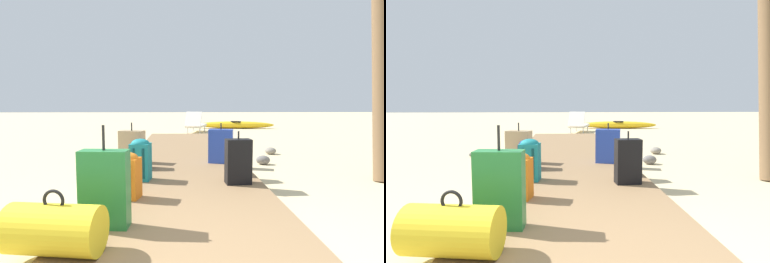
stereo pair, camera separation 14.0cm
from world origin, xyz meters
TOP-DOWN VIEW (x-y plane):
  - ground_plane at (0.00, 3.71)m, footprint 60.00×60.00m
  - boardwalk at (0.00, 4.64)m, footprint 2.15×9.27m
  - suitcase_black at (0.72, 2.55)m, footprint 0.35×0.24m
  - suitcase_green at (-0.72, 1.12)m, footprint 0.43×0.22m
  - backpack_navy at (-0.73, 3.58)m, footprint 0.32×0.26m
  - backpack_orange at (-0.66, 1.95)m, footprint 0.31×0.29m
  - backpack_teal at (-0.62, 2.79)m, footprint 0.30×0.30m
  - suitcase_tan at (-0.95, 4.12)m, footprint 0.49×0.35m
  - suitcase_blue at (0.67, 4.01)m, footprint 0.47×0.31m
  - duffel_bag_yellow at (-0.96, 0.63)m, footprint 0.73×0.46m
  - backpack_grey at (0.82, 3.06)m, footprint 0.32×0.25m
  - lounge_chair at (0.50, 10.43)m, footprint 0.93×1.60m
  - kayak at (2.37, 12.25)m, footprint 3.41×0.84m
  - rock_left_far at (-2.09, 5.22)m, footprint 0.22×0.23m
  - rock_right_far at (1.98, 5.38)m, footprint 0.34×0.34m
  - rock_right_near at (1.51, 4.22)m, footprint 0.29×0.23m

SIDE VIEW (x-z plane):
  - ground_plane at x=0.00m, z-range 0.00..0.00m
  - boardwalk at x=0.00m, z-range 0.00..0.08m
  - rock_left_far at x=-2.09m, z-range 0.00..0.10m
  - rock_right_far at x=1.98m, z-range 0.00..0.16m
  - rock_right_near at x=1.51m, z-range 0.00..0.17m
  - kayak at x=2.37m, z-range 0.00..0.33m
  - duffel_bag_yellow at x=-0.96m, z-range 0.03..0.51m
  - lounge_chair at x=0.50m, z-range -0.08..0.74m
  - backpack_grey at x=0.82m, z-range 0.09..0.57m
  - backpack_navy at x=-0.73m, z-range 0.09..0.58m
  - backpack_orange at x=-0.66m, z-range 0.09..0.63m
  - suitcase_tan at x=-0.95m, z-range 0.01..0.74m
  - suitcase_black at x=0.72m, z-range 0.03..0.74m
  - suitcase_blue at x=0.67m, z-range 0.02..0.75m
  - backpack_teal at x=-0.62m, z-range 0.09..0.69m
  - suitcase_green at x=-0.72m, z-range -0.03..0.88m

